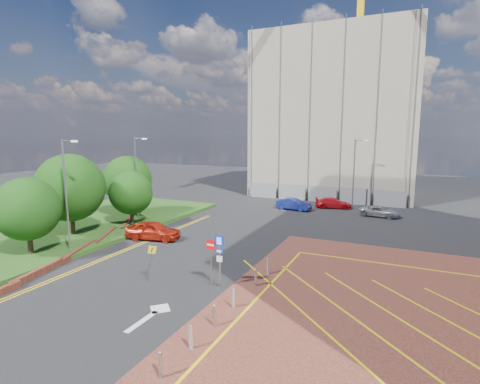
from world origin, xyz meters
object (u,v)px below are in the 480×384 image
Objects in this scene: car_red_left at (153,230)px; car_red_back at (333,203)px; car_blue_back at (294,204)px; lamp_back at (355,171)px; lamp_left_near at (66,190)px; tree_c at (131,193)px; warning_sign at (151,259)px; car_silver_back at (380,211)px; tree_b at (70,188)px; tree_d at (127,180)px; sign_cluster at (216,254)px; lamp_left_far at (137,175)px; tree_a at (27,209)px.

car_red_left is 1.09× the size of car_red_back.
lamp_back is at bearing -46.78° from car_blue_back.
lamp_left_near is 2.03× the size of car_blue_back.
tree_c is at bearing 47.84° from car_red_left.
warning_sign reaches higher than car_silver_back.
lamp_left_near is at bearing -44.25° from tree_b.
lamp_back reaches higher than car_red_back.
tree_d is 1.90× the size of sign_cluster.
car_blue_back is (12.51, 11.77, -4.01)m from lamp_left_far.
lamp_left_far reaches higher than tree_d.
car_red_left is (3.42, 5.31, -3.89)m from lamp_left_near.
lamp_left_near is at bearing 167.24° from warning_sign.
tree_d is at bearing 97.13° from tree_b.
tree_c is at bearing 97.69° from lamp_left_near.
tree_b reaches higher than tree_c.
lamp_left_near is 28.83m from car_red_back.
warning_sign is (12.97, -13.01, -2.44)m from tree_d.
tree_c is 1.19× the size of car_red_back.
tree_d is (-1.00, 8.00, -0.37)m from tree_b.
car_red_left is (7.50, -5.69, -3.10)m from tree_d.
car_red_back is at bearing 50.99° from tree_b.
lamp_left_far is at bearing 37.83° from car_red_left.
tree_a is at bearing -122.85° from lamp_back.
sign_cluster is at bearing -33.16° from tree_c.
car_red_back is (17.52, 21.62, -3.64)m from tree_b.
car_blue_back is at bearing 64.23° from lamp_left_near.
tree_c reaches higher than car_red_back.
tree_b is 29.99m from car_silver_back.
tree_d reaches higher than car_silver_back.
car_red_back is (5.54, 26.64, -0.83)m from warning_sign.
tree_c is at bearing 147.89° from car_blue_back.
tree_b is 1.50× the size of car_red_left.
car_red_left is at bearing -30.85° from tree_c.
sign_cluster is at bearing 3.94° from tree_a.
lamp_left_near reaches higher than warning_sign.
tree_a is 1.69× the size of sign_cluster.
car_red_back is at bearing -41.01° from car_red_left.
car_silver_back is at bearing -79.90° from car_blue_back.
lamp_left_far is 1.94× the size of car_red_back.
tree_d reaches higher than warning_sign.
car_blue_back is at bearing 36.43° from tree_d.
car_silver_back is at bearing -50.17° from lamp_back.
car_red_left is 1.12× the size of car_silver_back.
tree_d is 11.76m from lamp_left_near.
tree_d is at bearing 154.32° from lamp_left_far.
car_red_back is at bearing 78.25° from warning_sign.
tree_b is 0.84× the size of lamp_back.
tree_b is 1.63× the size of car_red_back.
lamp_left_far is at bearing 92.01° from tree_a.
car_silver_back is at bearing -128.29° from car_red_back.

